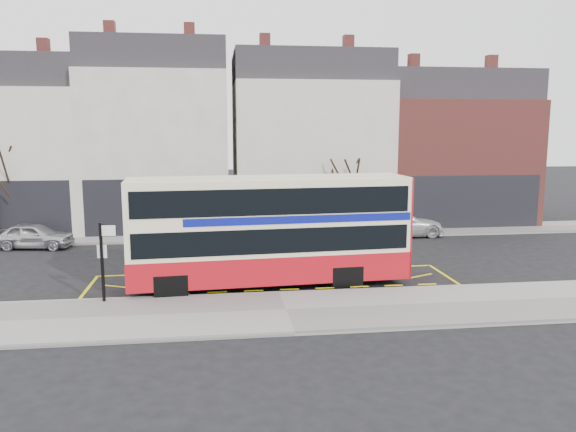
{
  "coord_description": "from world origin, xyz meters",
  "views": [
    {
      "loc": [
        -2.16,
        -19.58,
        5.98
      ],
      "look_at": [
        0.61,
        2.0,
        2.51
      ],
      "focal_mm": 35.0,
      "sensor_mm": 36.0,
      "label": 1
    }
  ],
  "objects": [
    {
      "name": "car_white",
      "position": [
        7.81,
        9.76,
        0.71
      ],
      "size": [
        4.95,
        2.18,
        1.41
      ],
      "primitive_type": "imported",
      "rotation": [
        0.0,
        0.0,
        1.61
      ],
      "color": "silver",
      "rests_on": "ground"
    },
    {
      "name": "terrace_left",
      "position": [
        -5.5,
        14.99,
        5.32
      ],
      "size": [
        8.0,
        8.01,
        11.8
      ],
      "color": "silver",
      "rests_on": "ground"
    },
    {
      "name": "bus_stop_post",
      "position": [
        -5.94,
        -0.67,
        1.78
      ],
      "size": [
        0.67,
        0.12,
        2.69
      ],
      "rotation": [
        0.0,
        0.0,
        -0.04
      ],
      "color": "black",
      "rests_on": "pavement"
    },
    {
      "name": "terrace_green_shop",
      "position": [
        3.5,
        14.99,
        5.07
      ],
      "size": [
        9.0,
        8.01,
        11.3
      ],
      "color": "silver",
      "rests_on": "ground"
    },
    {
      "name": "street_tree_right",
      "position": [
        4.91,
        10.73,
        3.71
      ],
      "size": [
        2.52,
        2.52,
        5.44
      ],
      "color": "black",
      "rests_on": "ground"
    },
    {
      "name": "car_silver",
      "position": [
        -11.17,
        9.04,
        0.64
      ],
      "size": [
        3.94,
        2.02,
        1.28
      ],
      "primitive_type": "imported",
      "rotation": [
        0.0,
        0.0,
        1.43
      ],
      "color": "silver",
      "rests_on": "ground"
    },
    {
      "name": "car_grey",
      "position": [
        -0.29,
        9.1,
        0.72
      ],
      "size": [
        4.62,
        2.4,
        1.45
      ],
      "primitive_type": "imported",
      "rotation": [
        0.0,
        0.0,
        1.36
      ],
      "color": "#484A50",
      "rests_on": "ground"
    },
    {
      "name": "road_markings",
      "position": [
        0.0,
        1.6,
        0.01
      ],
      "size": [
        14.0,
        3.4,
        0.01
      ],
      "primitive_type": null,
      "color": "yellow",
      "rests_on": "ground"
    },
    {
      "name": "far_pavement",
      "position": [
        0.0,
        11.0,
        0.07
      ],
      "size": [
        50.0,
        3.0,
        0.15
      ],
      "primitive_type": "cube",
      "color": "gray",
      "rests_on": "ground"
    },
    {
      "name": "terrace_far_left",
      "position": [
        -13.5,
        14.99,
        4.82
      ],
      "size": [
        8.0,
        8.01,
        10.8
      ],
      "color": "silver",
      "rests_on": "ground"
    },
    {
      "name": "ground",
      "position": [
        0.0,
        0.0,
        0.0
      ],
      "size": [
        120.0,
        120.0,
        0.0
      ],
      "primitive_type": "plane",
      "color": "black",
      "rests_on": "ground"
    },
    {
      "name": "terrace_right",
      "position": [
        12.5,
        14.99,
        4.57
      ],
      "size": [
        9.0,
        8.01,
        10.3
      ],
      "color": "#95423B",
      "rests_on": "ground"
    },
    {
      "name": "kerb",
      "position": [
        0.0,
        -0.38,
        0.07
      ],
      "size": [
        40.0,
        0.15,
        0.15
      ],
      "primitive_type": "cube",
      "color": "gray",
      "rests_on": "ground"
    },
    {
      "name": "double_decker_bus",
      "position": [
        -0.18,
        0.95,
        2.17
      ],
      "size": [
        10.49,
        3.05,
        4.14
      ],
      "rotation": [
        0.0,
        0.0,
        0.06
      ],
      "color": "#FFF0C2",
      "rests_on": "ground"
    },
    {
      "name": "pavement",
      "position": [
        0.0,
        -2.3,
        0.07
      ],
      "size": [
        40.0,
        4.0,
        0.15
      ],
      "primitive_type": "cube",
      "color": "gray",
      "rests_on": "ground"
    }
  ]
}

